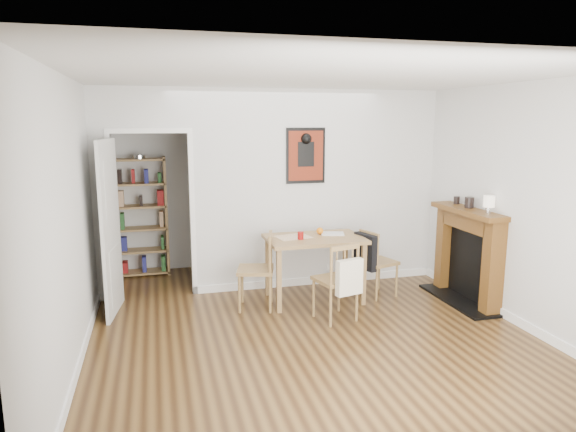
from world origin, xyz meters
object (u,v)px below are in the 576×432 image
object	(u,v)px
chair_front	(336,280)
ceramic_jar_b	(457,200)
notebook	(333,234)
ceramic_jar_a	(469,202)
orange_fruit	(320,231)
mantel_lamp	(489,202)
chair_left	(255,271)
fireplace	(468,252)
chair_right	(377,262)
dining_table	(314,245)
bookshelf	(142,218)
red_glass	(301,235)

from	to	relation	value
chair_front	ceramic_jar_b	xyz separation A→B (m)	(1.79, 0.52, 0.75)
notebook	ceramic_jar_b	size ratio (longest dim) A/B	2.97
chair_front	ceramic_jar_a	bearing A→B (deg)	6.86
orange_fruit	mantel_lamp	xyz separation A→B (m)	(1.69, -0.99, 0.44)
chair_left	fireplace	distance (m)	2.61
chair_left	chair_right	xyz separation A→B (m)	(1.57, 0.04, -0.01)
fireplace	notebook	xyz separation A→B (m)	(-1.55, 0.60, 0.19)
dining_table	orange_fruit	distance (m)	0.23
chair_left	bookshelf	xyz separation A→B (m)	(-1.30, 1.74, 0.38)
orange_fruit	ceramic_jar_b	size ratio (longest dim) A/B	0.90
chair_right	red_glass	xyz separation A→B (m)	(-1.02, -0.03, 0.40)
chair_right	ceramic_jar_b	size ratio (longest dim) A/B	9.07
chair_right	mantel_lamp	size ratio (longest dim) A/B	4.19
chair_right	orange_fruit	bearing A→B (deg)	165.45
bookshelf	dining_table	bearing A→B (deg)	-38.86
mantel_lamp	chair_left	bearing A→B (deg)	163.36
chair_front	orange_fruit	world-z (taller)	chair_front
notebook	bookshelf	bearing A→B (deg)	146.25
chair_left	dining_table	bearing A→B (deg)	6.04
notebook	ceramic_jar_b	world-z (taller)	ceramic_jar_b
notebook	red_glass	bearing A→B (deg)	-160.06
chair_left	mantel_lamp	distance (m)	2.79
mantel_lamp	ceramic_jar_b	size ratio (longest dim) A/B	2.16
orange_fruit	ceramic_jar_b	bearing A→B (deg)	-9.50
bookshelf	fireplace	xyz separation A→B (m)	(3.87, -2.15, -0.22)
mantel_lamp	ceramic_jar_a	xyz separation A→B (m)	(0.01, 0.39, -0.06)
fireplace	red_glass	size ratio (longest dim) A/B	13.27
chair_left	ceramic_jar_b	xyz separation A→B (m)	(2.59, -0.06, 0.75)
ceramic_jar_a	ceramic_jar_b	xyz separation A→B (m)	(0.02, 0.31, -0.02)
chair_front	fireplace	xyz separation A→B (m)	(1.77, 0.17, 0.16)
fireplace	orange_fruit	size ratio (longest dim) A/B	14.67
fireplace	chair_front	bearing A→B (deg)	-174.49
chair_right	ceramic_jar_b	xyz separation A→B (m)	(1.02, -0.10, 0.76)
red_glass	orange_fruit	bearing A→B (deg)	33.92
chair_left	orange_fruit	world-z (taller)	chair_left
chair_right	chair_front	world-z (taller)	chair_front
ceramic_jar_b	dining_table	bearing A→B (deg)	175.50
chair_front	orange_fruit	bearing A→B (deg)	84.96
chair_left	red_glass	world-z (taller)	chair_left
dining_table	fireplace	xyz separation A→B (m)	(1.82, -0.49, -0.09)
chair_left	ceramic_jar_a	xyz separation A→B (m)	(2.56, -0.37, 0.77)
bookshelf	red_glass	size ratio (longest dim) A/B	18.03
fireplace	ceramic_jar_a	xyz separation A→B (m)	(-0.00, 0.04, 0.61)
dining_table	chair_front	size ratio (longest dim) A/B	1.31
bookshelf	orange_fruit	world-z (taller)	bookshelf
chair_front	ceramic_jar_a	xyz separation A→B (m)	(1.77, 0.21, 0.77)
orange_fruit	mantel_lamp	distance (m)	2.00
chair_front	mantel_lamp	bearing A→B (deg)	-5.80
bookshelf	notebook	bearing A→B (deg)	-33.75
ceramic_jar_b	mantel_lamp	bearing A→B (deg)	-92.96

